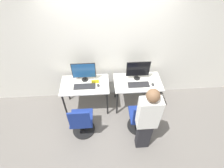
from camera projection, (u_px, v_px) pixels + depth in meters
ground_plane at (112, 115)px, 4.09m from camera, size 20.00×20.00×0.00m
wall_back at (110, 46)px, 3.62m from camera, size 12.00×0.05×2.80m
desk_left at (85, 87)px, 3.81m from camera, size 1.03×0.61×0.75m
monitor_left at (84, 71)px, 3.67m from camera, size 0.50×0.14×0.45m
keyboard_left at (85, 86)px, 3.68m from camera, size 0.46×0.16×0.02m
mouse_left at (98, 85)px, 3.70m from camera, size 0.06×0.09×0.03m
office_chair_left at (82, 122)px, 3.52m from camera, size 0.48×0.48×0.90m
desk_right at (137, 85)px, 3.87m from camera, size 1.03×0.61×0.75m
monitor_right at (138, 70)px, 3.70m from camera, size 0.50×0.14×0.45m
keyboard_right at (139, 85)px, 3.72m from camera, size 0.46×0.16×0.02m
mouse_right at (153, 84)px, 3.72m from camera, size 0.06×0.09×0.03m
office_chair_right at (140, 119)px, 3.58m from camera, size 0.48×0.48×0.90m
person_right at (147, 120)px, 2.97m from camera, size 0.36×0.21×1.60m
placard_left at (95, 81)px, 3.75m from camera, size 0.16×0.03×0.08m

